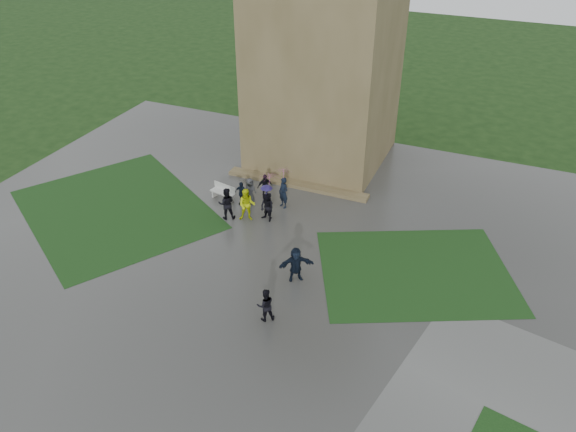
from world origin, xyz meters
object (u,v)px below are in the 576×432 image
at_px(tower, 326,19).
at_px(pedestrian_near, 265,305).
at_px(bench, 223,192).
at_px(pedestrian_mid, 296,264).

height_order(tower, pedestrian_near, tower).
bearing_deg(pedestrian_near, tower, -114.33).
xyz_separation_m(bench, pedestrian_mid, (6.75, -5.27, 0.42)).
distance_m(pedestrian_mid, pedestrian_near, 3.05).
bearing_deg(pedestrian_mid, bench, 107.43).
height_order(tower, pedestrian_mid, tower).
bearing_deg(tower, bench, -114.03).
height_order(tower, bench, tower).
height_order(bench, pedestrian_near, pedestrian_near).
distance_m(tower, pedestrian_mid, 15.53).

